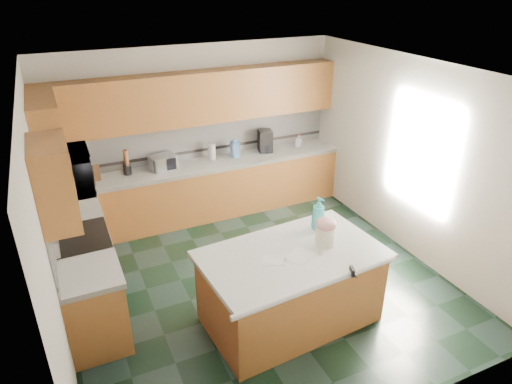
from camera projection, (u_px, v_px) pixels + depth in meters
floor at (257, 281)px, 5.97m from camera, size 4.60×4.60×0.00m
ceiling at (257, 73)px, 4.78m from camera, size 4.60×4.60×0.00m
wall_back at (196, 132)px, 7.27m from camera, size 4.60×0.04×2.70m
wall_front at (384, 308)px, 3.48m from camera, size 4.60×0.04×2.70m
wall_left at (44, 231)px, 4.51m from camera, size 0.04×4.60×2.70m
wall_right at (410, 158)px, 6.25m from camera, size 0.04×4.60×2.70m
back_base_cab at (205, 191)px, 7.41m from camera, size 4.60×0.60×0.86m
back_countertop at (204, 165)px, 7.21m from camera, size 4.60×0.64×0.06m
back_upper_cab at (197, 98)px, 6.86m from camera, size 4.60×0.33×0.78m
back_backsplash at (197, 139)px, 7.30m from camera, size 4.60×0.02×0.63m
back_accent_band at (198, 151)px, 7.38m from camera, size 4.60×0.01×0.05m
left_base_cab_rear at (80, 240)px, 6.08m from camera, size 0.60×0.82×0.86m
left_counter_rear at (74, 210)px, 5.88m from camera, size 0.64×0.82×0.06m
left_base_cab_front at (95, 310)px, 4.83m from camera, size 0.60×0.72×0.86m
left_counter_front at (88, 274)px, 4.63m from camera, size 0.64×0.72×0.06m
left_backsplash at (48, 216)px, 5.02m from camera, size 0.02×2.30×0.63m
left_accent_band at (52, 231)px, 5.10m from camera, size 0.01×2.30×0.05m
left_upper_cab_rear at (46, 130)px, 5.48m from camera, size 0.33×1.09×0.78m
left_upper_cab_front at (54, 183)px, 4.12m from camera, size 0.33×0.72×0.78m
range_body at (87, 271)px, 5.43m from camera, size 0.60×0.76×0.88m
range_oven_door at (113, 268)px, 5.56m from camera, size 0.02×0.68×0.55m
range_cooktop at (81, 238)px, 5.23m from camera, size 0.62×0.78×0.04m
range_handle at (111, 241)px, 5.40m from camera, size 0.02×0.66×0.02m
range_backguard at (54, 234)px, 5.08m from camera, size 0.06×0.76×0.18m
microwave at (67, 172)px, 4.87m from camera, size 0.50×0.73×0.41m
island_base at (291, 289)px, 5.14m from camera, size 1.94×1.20×0.86m
island_top at (292, 255)px, 4.94m from camera, size 2.05×1.31×0.06m
island_bullnose at (321, 285)px, 4.47m from camera, size 1.96×0.21×0.06m
treat_jar at (325, 236)px, 5.03m from camera, size 0.28×0.28×0.22m
treat_jar_lid at (326, 224)px, 4.96m from camera, size 0.23×0.23×0.15m
treat_jar_knob at (326, 220)px, 4.94m from camera, size 0.08×0.03×0.03m
treat_jar_knob_end_l at (323, 221)px, 4.93m from camera, size 0.04×0.04×0.04m
treat_jar_knob_end_r at (329, 220)px, 4.96m from camera, size 0.04×0.04×0.04m
soap_bottle_island at (318, 213)px, 5.30m from camera, size 0.18×0.18×0.41m
paper_sheet_a at (299, 257)px, 4.86m from camera, size 0.38×0.35×0.00m
paper_sheet_b at (274, 260)px, 4.80m from camera, size 0.30×0.28×0.00m
clamp_body at (352, 271)px, 4.61m from camera, size 0.06×0.10×0.09m
clamp_handle at (355, 276)px, 4.57m from camera, size 0.02×0.07×0.02m
knife_block at (95, 173)px, 6.58m from camera, size 0.14×0.19×0.26m
utensil_crock at (127, 169)px, 6.79m from camera, size 0.12×0.12×0.15m
utensil_bundle at (126, 157)px, 6.71m from camera, size 0.07×0.07×0.23m
toaster_oven at (163, 162)px, 6.95m from camera, size 0.43×0.35×0.22m
toaster_oven_door at (165, 165)px, 6.85m from camera, size 0.34×0.01×0.18m
paper_towel at (212, 152)px, 7.29m from camera, size 0.12×0.12×0.26m
paper_towel_base at (212, 159)px, 7.34m from camera, size 0.18×0.18×0.01m
water_jug at (235, 149)px, 7.40m from camera, size 0.16×0.16×0.26m
water_jug_neck at (235, 141)px, 7.34m from camera, size 0.07×0.07×0.04m
coffee_maker at (265, 141)px, 7.60m from camera, size 0.26×0.28×0.37m
coffee_carafe at (267, 148)px, 7.61m from camera, size 0.15×0.15×0.15m
soap_bottle_back at (299, 141)px, 7.85m from camera, size 0.13×0.13×0.20m
soap_back_cap at (299, 135)px, 7.80m from camera, size 0.02×0.02×0.03m
window_light_proxy at (421, 153)px, 6.01m from camera, size 0.02×1.40×1.10m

